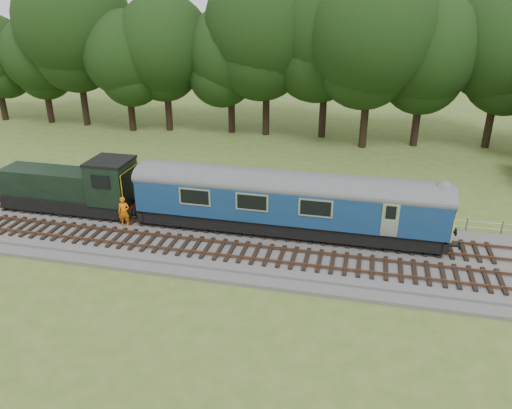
# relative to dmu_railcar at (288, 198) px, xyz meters

# --- Properties ---
(ground) EXTENTS (120.00, 120.00, 0.00)m
(ground) POSITION_rel_dmu_railcar_xyz_m (-5.40, -1.40, -2.61)
(ground) COLOR #496926
(ground) RESTS_ON ground
(ballast) EXTENTS (70.00, 7.00, 0.35)m
(ballast) POSITION_rel_dmu_railcar_xyz_m (-5.40, -1.40, -2.43)
(ballast) COLOR #4C4C4F
(ballast) RESTS_ON ground
(track_north) EXTENTS (67.20, 2.40, 0.21)m
(track_north) POSITION_rel_dmu_railcar_xyz_m (-5.40, -0.00, -2.19)
(track_north) COLOR black
(track_north) RESTS_ON ballast
(track_south) EXTENTS (67.20, 2.40, 0.21)m
(track_south) POSITION_rel_dmu_railcar_xyz_m (-5.40, -3.00, -2.19)
(track_south) COLOR black
(track_south) RESTS_ON ballast
(fence) EXTENTS (64.00, 0.12, 1.00)m
(fence) POSITION_rel_dmu_railcar_xyz_m (-5.40, 3.10, -2.61)
(fence) COLOR #6B6054
(fence) RESTS_ON ground
(tree_line) EXTENTS (70.00, 8.00, 18.00)m
(tree_line) POSITION_rel_dmu_railcar_xyz_m (-5.40, 20.60, -2.61)
(tree_line) COLOR black
(tree_line) RESTS_ON ground
(dmu_railcar) EXTENTS (18.05, 2.86, 3.88)m
(dmu_railcar) POSITION_rel_dmu_railcar_xyz_m (0.00, 0.00, 0.00)
(dmu_railcar) COLOR black
(dmu_railcar) RESTS_ON ground
(shunter_loco) EXTENTS (8.91, 2.60, 3.38)m
(shunter_loco) POSITION_rel_dmu_railcar_xyz_m (-13.93, 0.00, -0.63)
(shunter_loco) COLOR black
(shunter_loco) RESTS_ON ground
(worker) EXTENTS (0.78, 0.60, 1.91)m
(worker) POSITION_rel_dmu_railcar_xyz_m (-9.85, -1.38, -1.30)
(worker) COLOR orange
(worker) RESTS_ON ballast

